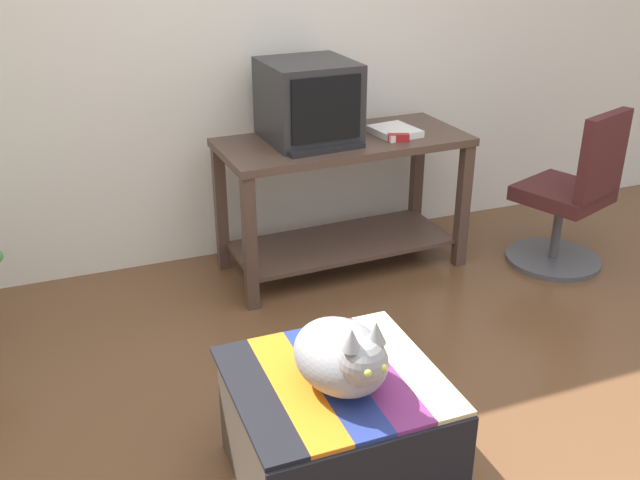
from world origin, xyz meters
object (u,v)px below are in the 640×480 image
desk (343,182)px  tv_monitor (308,102)px  ottoman_with_blanket (334,429)px  office_chair (571,201)px  book (395,131)px  cat (344,356)px  keyboard (323,147)px  stapler (398,138)px

desk → tv_monitor: (-0.17, 0.05, 0.43)m
ottoman_with_blanket → office_chair: 2.12m
ottoman_with_blanket → desk: bearing=66.2°
desk → book: size_ratio=5.41×
cat → office_chair: (1.81, 1.12, -0.15)m
tv_monitor → keyboard: size_ratio=1.18×
desk → cat: desk is taller
book → office_chair: 1.03m
cat → office_chair: office_chair is taller
book → keyboard: bearing=-174.8°
tv_monitor → stapler: (0.41, -0.20, -0.18)m
office_chair → stapler: office_chair is taller
tv_monitor → ottoman_with_blanket: (-0.50, -1.57, -0.72)m
book → stapler: size_ratio=2.21×
cat → stapler: bearing=49.6°
ottoman_with_blanket → cat: cat is taller
tv_monitor → keyboard: (0.01, -0.19, -0.18)m
keyboard → cat: (-0.50, -1.43, -0.21)m
tv_monitor → book: tv_monitor is taller
desk → cat: 1.70m
desk → ottoman_with_blanket: bearing=-116.0°
keyboard → book: book is taller
office_chair → ottoman_with_blanket: bearing=9.7°
keyboard → book: (0.44, 0.10, 0.01)m
office_chair → stapler: 1.02m
stapler → keyboard: bearing=108.0°
book → cat: bearing=-129.2°
desk → office_chair: (1.15, -0.44, -0.11)m
keyboard → office_chair: (1.32, -0.31, -0.36)m
keyboard → stapler: size_ratio=3.64×
ottoman_with_blanket → stapler: bearing=56.3°
tv_monitor → desk: bearing=-19.5°
office_chair → stapler: size_ratio=8.09×
tv_monitor → stapler: 0.49m
ottoman_with_blanket → cat: 0.33m
desk → book: bearing=-8.8°
keyboard → ottoman_with_blanket: size_ratio=0.59×
keyboard → office_chair: office_chair is taller
desk → stapler: stapler is taller
ottoman_with_blanket → keyboard: bearing=70.0°
ottoman_with_blanket → cat: size_ratio=1.61×
keyboard → ottoman_with_blanket: 1.56m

